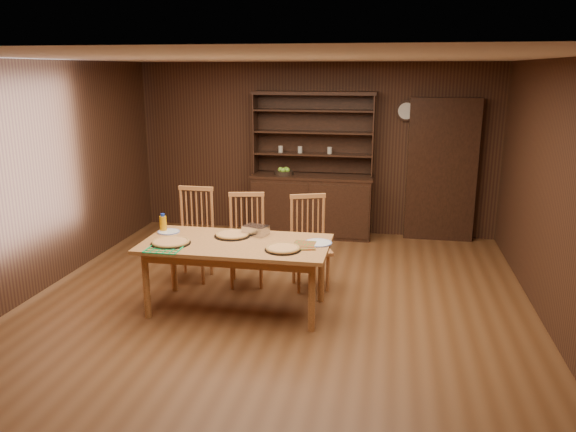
% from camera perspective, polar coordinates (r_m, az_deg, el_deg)
% --- Properties ---
extents(floor, '(6.00, 6.00, 0.00)m').
position_cam_1_polar(floor, '(6.17, -1.28, -9.10)').
color(floor, brown).
rests_on(floor, ground).
extents(room_shell, '(6.00, 6.00, 6.00)m').
position_cam_1_polar(room_shell, '(5.72, -1.37, 5.51)').
color(room_shell, white).
rests_on(room_shell, floor).
extents(china_hutch, '(1.84, 0.52, 2.17)m').
position_cam_1_polar(china_hutch, '(8.58, 2.45, 1.92)').
color(china_hutch, black).
rests_on(china_hutch, floor).
extents(doorway, '(1.00, 0.18, 2.10)m').
position_cam_1_polar(doorway, '(8.58, 15.33, 4.51)').
color(doorway, black).
rests_on(doorway, floor).
extents(wall_clock, '(0.30, 0.05, 0.30)m').
position_cam_1_polar(wall_clock, '(8.51, 11.94, 10.41)').
color(wall_clock, black).
rests_on(wall_clock, room_shell).
extents(dining_table, '(1.94, 0.97, 0.75)m').
position_cam_1_polar(dining_table, '(5.88, -5.30, -3.39)').
color(dining_table, '#C87B45').
rests_on(dining_table, floor).
extents(chair_left, '(0.46, 0.44, 1.12)m').
position_cam_1_polar(chair_left, '(6.93, -9.46, -1.41)').
color(chair_left, '#C17442').
rests_on(chair_left, floor).
extents(chair_center, '(0.52, 0.51, 1.08)m').
position_cam_1_polar(chair_center, '(6.67, -4.21, -2.03)').
color(chair_center, '#C17442').
rests_on(chair_center, floor).
extents(chair_right, '(0.57, 0.55, 1.08)m').
position_cam_1_polar(chair_right, '(6.56, 2.17, -2.28)').
color(chair_right, '#C17442').
rests_on(chair_right, floor).
extents(pizza_left, '(0.41, 0.41, 0.04)m').
position_cam_1_polar(pizza_left, '(5.90, -11.82, -2.62)').
color(pizza_left, black).
rests_on(pizza_left, dining_table).
extents(pizza_right, '(0.36, 0.36, 0.04)m').
position_cam_1_polar(pizza_right, '(5.57, -0.53, -3.33)').
color(pizza_right, black).
rests_on(pizza_right, dining_table).
extents(pizza_center, '(0.39, 0.39, 0.04)m').
position_cam_1_polar(pizza_center, '(6.06, -5.68, -1.90)').
color(pizza_center, black).
rests_on(pizza_center, dining_table).
extents(cooling_rack, '(0.40, 0.40, 0.02)m').
position_cam_1_polar(cooling_rack, '(5.75, -12.40, -3.20)').
color(cooling_rack, '#0DAA52').
rests_on(cooling_rack, dining_table).
extents(plate_left, '(0.24, 0.24, 0.02)m').
position_cam_1_polar(plate_left, '(6.31, -12.03, -1.58)').
color(plate_left, silver).
rests_on(plate_left, dining_table).
extents(plate_right, '(0.29, 0.29, 0.02)m').
position_cam_1_polar(plate_right, '(5.79, 3.07, -2.74)').
color(plate_right, silver).
rests_on(plate_right, dining_table).
extents(foil_dish, '(0.30, 0.25, 0.10)m').
position_cam_1_polar(foil_dish, '(6.09, -3.29, -1.45)').
color(foil_dish, silver).
rests_on(foil_dish, dining_table).
extents(juice_bottle, '(0.08, 0.08, 0.20)m').
position_cam_1_polar(juice_bottle, '(6.34, -12.57, -0.74)').
color(juice_bottle, orange).
rests_on(juice_bottle, dining_table).
extents(pot_holder_a, '(0.22, 0.22, 0.01)m').
position_cam_1_polar(pot_holder_a, '(5.65, 1.84, -3.19)').
color(pot_holder_a, red).
rests_on(pot_holder_a, dining_table).
extents(pot_holder_b, '(0.23, 0.23, 0.02)m').
position_cam_1_polar(pot_holder_b, '(5.73, 1.68, -2.90)').
color(pot_holder_b, red).
rests_on(pot_holder_b, dining_table).
extents(fruit_bowl, '(0.29, 0.29, 0.12)m').
position_cam_1_polar(fruit_bowl, '(8.50, -0.42, 4.48)').
color(fruit_bowl, black).
rests_on(fruit_bowl, china_hutch).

